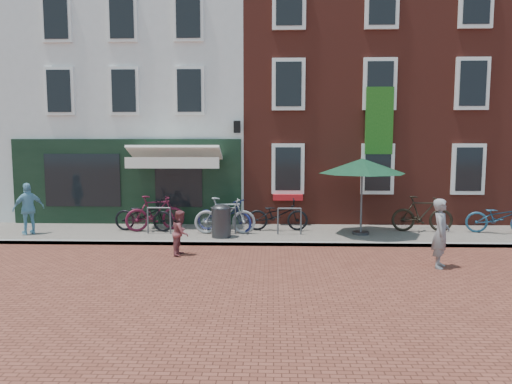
{
  "coord_description": "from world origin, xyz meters",
  "views": [
    {
      "loc": [
        -0.03,
        -13.39,
        3.0
      ],
      "look_at": [
        -0.52,
        1.14,
        1.41
      ],
      "focal_mm": 34.02,
      "sensor_mm": 36.0,
      "label": 1
    }
  ],
  "objects_px": {
    "cafe_person": "(29,209)",
    "bicycle_2": "(224,216)",
    "woman": "(441,233)",
    "bicycle_4": "(277,215)",
    "bicycle_1": "(155,213)",
    "bicycle_5": "(422,214)",
    "litter_bin": "(221,219)",
    "bicycle_6": "(499,217)",
    "boy": "(181,233)",
    "bicycle_0": "(144,215)",
    "bicycle_3": "(225,216)",
    "parasol": "(362,163)"
  },
  "relations": [
    {
      "from": "bicycle_1",
      "to": "bicycle_6",
      "type": "distance_m",
      "value": 10.69
    },
    {
      "from": "bicycle_6",
      "to": "bicycle_1",
      "type": "bearing_deg",
      "value": 103.85
    },
    {
      "from": "woman",
      "to": "bicycle_3",
      "type": "distance_m",
      "value": 6.35
    },
    {
      "from": "bicycle_4",
      "to": "bicycle_5",
      "type": "distance_m",
      "value": 4.54
    },
    {
      "from": "litter_bin",
      "to": "bicycle_2",
      "type": "bearing_deg",
      "value": 90.17
    },
    {
      "from": "litter_bin",
      "to": "parasol",
      "type": "relative_size",
      "value": 0.4
    },
    {
      "from": "boy",
      "to": "bicycle_2",
      "type": "distance_m",
      "value": 2.85
    },
    {
      "from": "bicycle_3",
      "to": "bicycle_4",
      "type": "height_order",
      "value": "bicycle_3"
    },
    {
      "from": "woman",
      "to": "bicycle_2",
      "type": "bearing_deg",
      "value": 78.5
    },
    {
      "from": "bicycle_0",
      "to": "bicycle_4",
      "type": "distance_m",
      "value": 4.23
    },
    {
      "from": "woman",
      "to": "cafe_person",
      "type": "height_order",
      "value": "cafe_person"
    },
    {
      "from": "bicycle_2",
      "to": "bicycle_4",
      "type": "xyz_separation_m",
      "value": [
        1.68,
        0.24,
        0.0
      ]
    },
    {
      "from": "cafe_person",
      "to": "bicycle_6",
      "type": "distance_m",
      "value": 14.43
    },
    {
      "from": "bicycle_1",
      "to": "litter_bin",
      "type": "bearing_deg",
      "value": -136.48
    },
    {
      "from": "bicycle_2",
      "to": "bicycle_6",
      "type": "distance_m",
      "value": 8.49
    },
    {
      "from": "bicycle_2",
      "to": "bicycle_5",
      "type": "distance_m",
      "value": 6.22
    },
    {
      "from": "litter_bin",
      "to": "boy",
      "type": "relative_size",
      "value": 0.9
    },
    {
      "from": "bicycle_6",
      "to": "cafe_person",
      "type": "bearing_deg",
      "value": 106.79
    },
    {
      "from": "bicycle_6",
      "to": "bicycle_0",
      "type": "bearing_deg",
      "value": 104.32
    },
    {
      "from": "bicycle_4",
      "to": "bicycle_5",
      "type": "bearing_deg",
      "value": -91.92
    },
    {
      "from": "cafe_person",
      "to": "bicycle_3",
      "type": "relative_size",
      "value": 0.84
    },
    {
      "from": "bicycle_1",
      "to": "bicycle_4",
      "type": "relative_size",
      "value": 0.97
    },
    {
      "from": "bicycle_1",
      "to": "bicycle_2",
      "type": "bearing_deg",
      "value": -114.96
    },
    {
      "from": "woman",
      "to": "bicycle_4",
      "type": "relative_size",
      "value": 0.84
    },
    {
      "from": "parasol",
      "to": "bicycle_1",
      "type": "bearing_deg",
      "value": 176.47
    },
    {
      "from": "woman",
      "to": "cafe_person",
      "type": "xyz_separation_m",
      "value": [
        -11.36,
        3.15,
        0.08
      ]
    },
    {
      "from": "parasol",
      "to": "bicycle_2",
      "type": "bearing_deg",
      "value": 175.76
    },
    {
      "from": "bicycle_1",
      "to": "bicycle_5",
      "type": "distance_m",
      "value": 8.41
    },
    {
      "from": "woman",
      "to": "bicycle_2",
      "type": "distance_m",
      "value": 6.61
    },
    {
      "from": "bicycle_0",
      "to": "bicycle_3",
      "type": "height_order",
      "value": "bicycle_3"
    },
    {
      "from": "litter_bin",
      "to": "bicycle_1",
      "type": "bearing_deg",
      "value": 156.32
    },
    {
      "from": "litter_bin",
      "to": "bicycle_0",
      "type": "xyz_separation_m",
      "value": [
        -2.55,
        0.88,
        -0.03
      ]
    },
    {
      "from": "bicycle_2",
      "to": "bicycle_4",
      "type": "height_order",
      "value": "same"
    },
    {
      "from": "bicycle_2",
      "to": "bicycle_3",
      "type": "height_order",
      "value": "bicycle_3"
    },
    {
      "from": "bicycle_3",
      "to": "bicycle_2",
      "type": "bearing_deg",
      "value": 6.61
    },
    {
      "from": "bicycle_3",
      "to": "woman",
      "type": "bearing_deg",
      "value": -125.41
    },
    {
      "from": "bicycle_5",
      "to": "boy",
      "type": "bearing_deg",
      "value": 116.52
    },
    {
      "from": "bicycle_0",
      "to": "bicycle_3",
      "type": "relative_size",
      "value": 1.03
    },
    {
      "from": "litter_bin",
      "to": "parasol",
      "type": "bearing_deg",
      "value": 7.71
    },
    {
      "from": "litter_bin",
      "to": "boy",
      "type": "xyz_separation_m",
      "value": [
        -0.86,
        -1.83,
        -0.06
      ]
    },
    {
      "from": "bicycle_1",
      "to": "bicycle_4",
      "type": "distance_m",
      "value": 3.88
    },
    {
      "from": "litter_bin",
      "to": "bicycle_6",
      "type": "relative_size",
      "value": 0.54
    },
    {
      "from": "bicycle_0",
      "to": "bicycle_2",
      "type": "xyz_separation_m",
      "value": [
        2.55,
        0.0,
        0.0
      ]
    },
    {
      "from": "bicycle_2",
      "to": "bicycle_4",
      "type": "bearing_deg",
      "value": -58.25
    },
    {
      "from": "bicycle_2",
      "to": "bicycle_6",
      "type": "xyz_separation_m",
      "value": [
        8.49,
        -0.05,
        0.0
      ]
    },
    {
      "from": "parasol",
      "to": "bicycle_2",
      "type": "height_order",
      "value": "parasol"
    },
    {
      "from": "cafe_person",
      "to": "bicycle_2",
      "type": "distance_m",
      "value": 5.96
    },
    {
      "from": "bicycle_1",
      "to": "bicycle_3",
      "type": "distance_m",
      "value": 2.31
    },
    {
      "from": "boy",
      "to": "bicycle_1",
      "type": "xyz_separation_m",
      "value": [
        -1.34,
        2.8,
        0.08
      ]
    },
    {
      "from": "litter_bin",
      "to": "boy",
      "type": "distance_m",
      "value": 2.02
    }
  ]
}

